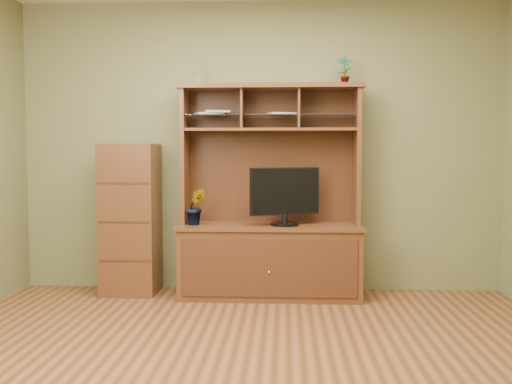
{
  "coord_description": "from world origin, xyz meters",
  "views": [
    {
      "loc": [
        0.24,
        -3.37,
        1.29
      ],
      "look_at": [
        0.0,
        1.2,
        0.98
      ],
      "focal_mm": 40.0,
      "sensor_mm": 36.0,
      "label": 1
    }
  ],
  "objects": [
    {
      "name": "room",
      "position": [
        0.0,
        0.0,
        1.35
      ],
      "size": [
        4.54,
        4.04,
        2.74
      ],
      "color": "#543218",
      "rests_on": "ground"
    },
    {
      "name": "media_hutch",
      "position": [
        0.1,
        1.73,
        0.52
      ],
      "size": [
        1.66,
        0.61,
        1.9
      ],
      "color": "#4C2515",
      "rests_on": "room"
    },
    {
      "name": "monitor",
      "position": [
        0.24,
        1.65,
        0.92
      ],
      "size": [
        0.62,
        0.3,
        0.51
      ],
      "rotation": [
        0.0,
        0.0,
        0.39
      ],
      "color": "black",
      "rests_on": "media_hutch"
    },
    {
      "name": "orchid_plant",
      "position": [
        -0.56,
        1.65,
        0.81
      ],
      "size": [
        0.2,
        0.18,
        0.33
      ],
      "primitive_type": "imported",
      "rotation": [
        0.0,
        0.0,
        0.19
      ],
      "color": "#23551D",
      "rests_on": "media_hutch"
    },
    {
      "name": "top_plant",
      "position": [
        0.76,
        1.8,
        2.03
      ],
      "size": [
        0.14,
        0.1,
        0.26
      ],
      "primitive_type": "imported",
      "rotation": [
        0.0,
        0.0,
        -0.09
      ],
      "color": "#396C26",
      "rests_on": "media_hutch"
    },
    {
      "name": "reed_diffuser",
      "position": [
        -0.56,
        1.81,
        2.0
      ],
      "size": [
        0.05,
        0.05,
        0.26
      ],
      "color": "silver",
      "rests_on": "media_hutch"
    },
    {
      "name": "magazines",
      "position": [
        -0.22,
        1.8,
        1.65
      ],
      "size": [
        0.94,
        0.26,
        0.04
      ],
      "color": "#B9B8BE",
      "rests_on": "media_hutch"
    },
    {
      "name": "side_cabinet",
      "position": [
        -1.18,
        1.76,
        0.69
      ],
      "size": [
        0.49,
        0.45,
        1.37
      ],
      "color": "#4C2515",
      "rests_on": "room"
    }
  ]
}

